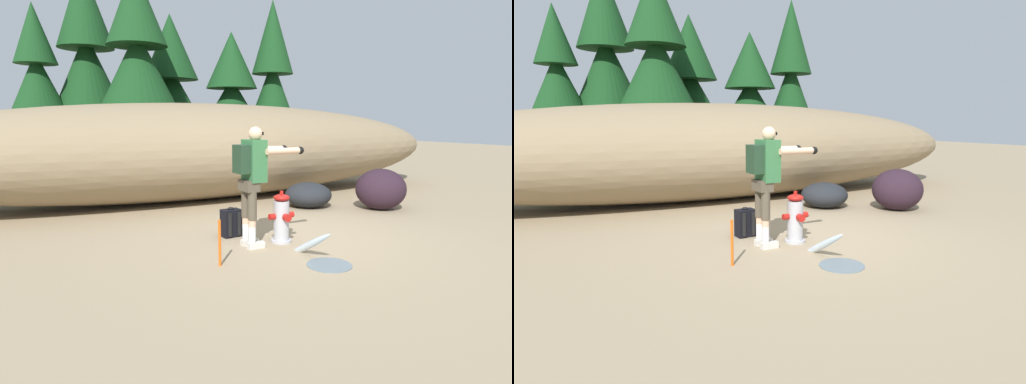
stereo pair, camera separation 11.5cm
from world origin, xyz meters
TOP-DOWN VIEW (x-y plane):
  - ground_plane at (0.00, 0.00)m, footprint 56.00×56.00m
  - dirt_embankment at (0.00, 4.03)m, footprint 14.01×3.20m
  - fire_hydrant at (-0.20, -0.07)m, footprint 0.42×0.37m
  - hydrant_water_jet at (-0.20, -0.88)m, footprint 0.58×1.35m
  - utility_worker at (-0.67, -0.08)m, footprint 0.98×0.55m
  - spare_backpack at (-0.75, 0.58)m, footprint 0.32×0.31m
  - boulder_large at (2.87, 1.05)m, footprint 1.38×1.38m
  - boulder_mid at (1.67, 1.92)m, footprint 1.34×1.32m
  - pine_tree_far_left at (-3.22, 9.63)m, footprint 1.96×1.96m
  - pine_tree_left at (-1.70, 10.02)m, footprint 2.80×2.80m
  - pine_tree_center at (-0.48, 7.97)m, footprint 2.81×2.81m
  - pine_tree_right at (1.00, 9.52)m, footprint 2.91×2.91m
  - pine_tree_far_right at (2.35, 7.35)m, footprint 2.54×2.54m
  - pine_tree_ridge_end at (3.60, 6.88)m, footprint 2.07×2.07m
  - survey_stake at (-1.44, -0.64)m, footprint 0.04×0.04m

SIDE VIEW (x-z plane):
  - ground_plane at x=0.00m, z-range -0.04..0.00m
  - hydrant_water_jet at x=-0.20m, z-range -0.25..0.43m
  - spare_backpack at x=-0.75m, z-range -0.02..0.45m
  - boulder_mid at x=1.67m, z-range 0.00..0.54m
  - survey_stake at x=-1.44m, z-range 0.00..0.60m
  - fire_hydrant at x=-0.20m, z-range -0.03..0.76m
  - boulder_large at x=2.87m, z-range 0.00..0.85m
  - utility_worker at x=-0.67m, z-range 0.23..1.98m
  - dirt_embankment at x=0.00m, z-range 0.00..2.23m
  - pine_tree_far_right at x=2.35m, z-range 0.25..4.87m
  - pine_tree_right at x=1.00m, z-range 0.15..5.62m
  - pine_tree_ridge_end at x=3.60m, z-range 0.13..5.75m
  - pine_tree_far_left at x=-3.22m, z-range 0.54..5.93m
  - pine_tree_center at x=-0.48m, z-range 0.47..6.82m
  - pine_tree_left at x=-1.70m, z-range 0.31..7.15m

